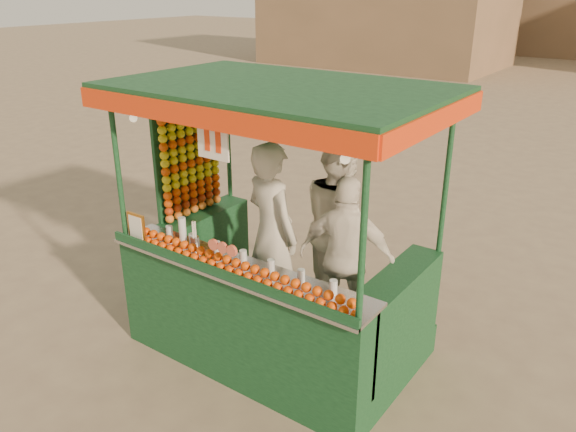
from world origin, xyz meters
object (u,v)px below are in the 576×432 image
Objects in this scene: vendor_left at (272,233)px; juice_cart at (265,273)px; vendor_right at (347,257)px; vendor_middle at (340,224)px.

juice_cart is at bearing 118.36° from vendor_left.
vendor_right is at bearing 26.27° from juice_cart.
vendor_left is 0.75m from vendor_right.
juice_cart is 0.90m from vendor_middle.
vendor_right is at bearing -147.84° from vendor_left.
vendor_middle is (0.41, 0.58, -0.00)m from vendor_left.
vendor_left reaches higher than vendor_middle.
vendor_left is (-0.03, 0.15, 0.36)m from juice_cart.
vendor_left reaches higher than vendor_right.
juice_cart is 1.86× the size of vendor_right.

